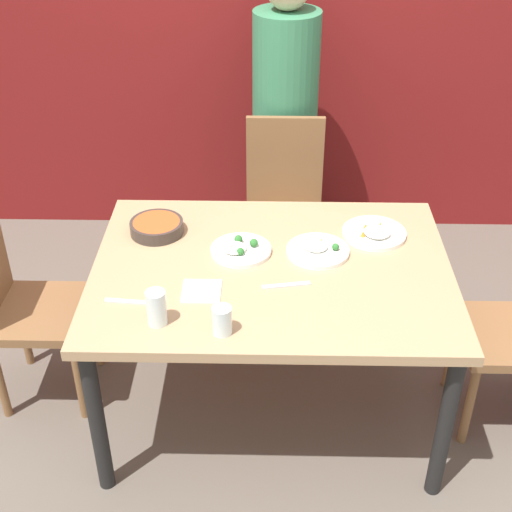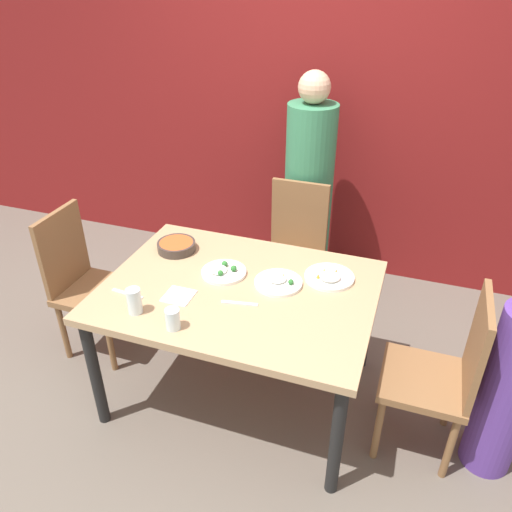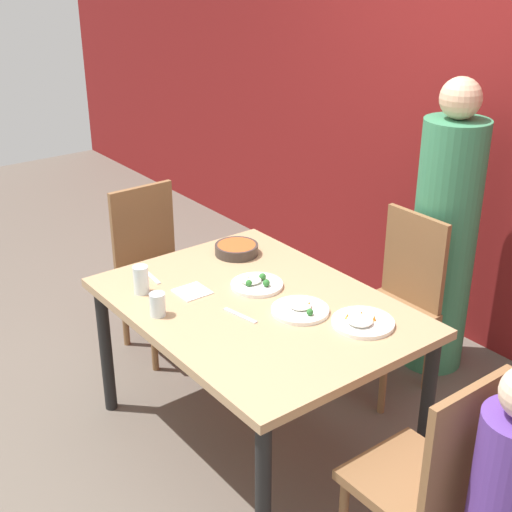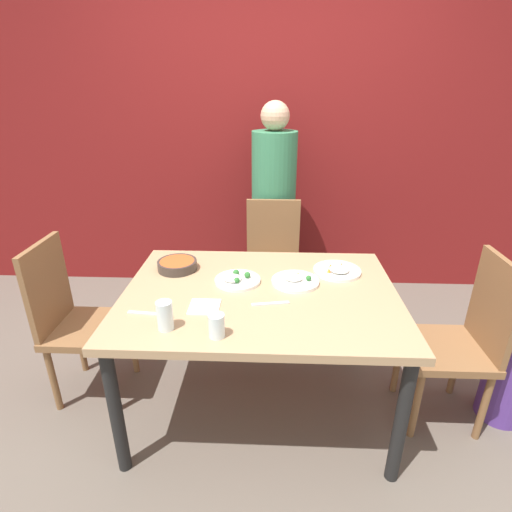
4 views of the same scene
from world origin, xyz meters
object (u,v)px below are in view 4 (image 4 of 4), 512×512
object	(u,v)px
glass_water_tall	(165,316)
chair_child_spot	(463,338)
person_adult	(273,217)
chair_adult_spot	(273,263)
bowl_curry	(177,265)
plate_rice_adult	(295,281)

from	to	relation	value
glass_water_tall	chair_child_spot	bearing A→B (deg)	12.56
person_adult	chair_child_spot	bearing A→B (deg)	-51.56
chair_adult_spot	person_adult	distance (m)	0.41
person_adult	bowl_curry	world-z (taller)	person_adult
chair_child_spot	person_adult	size ratio (longest dim) A/B	0.59
chair_child_spot	plate_rice_adult	distance (m)	0.89
person_adult	plate_rice_adult	bearing A→B (deg)	-83.80
bowl_curry	glass_water_tall	xyz separation A→B (m)	(0.08, -0.58, 0.04)
chair_adult_spot	person_adult	bearing A→B (deg)	90.00
bowl_curry	plate_rice_adult	size ratio (longest dim) A/B	0.88
chair_adult_spot	bowl_curry	distance (m)	0.85
person_adult	bowl_curry	xyz separation A→B (m)	(-0.53, -0.95, 0.02)
person_adult	glass_water_tall	world-z (taller)	person_adult
plate_rice_adult	glass_water_tall	bearing A→B (deg)	-141.74
chair_child_spot	chair_adult_spot	bearing A→B (deg)	-132.46
person_adult	glass_water_tall	distance (m)	1.60
person_adult	plate_rice_adult	size ratio (longest dim) A/B	6.36
chair_adult_spot	plate_rice_adult	xyz separation A→B (m)	(0.12, -0.75, 0.24)
chair_adult_spot	plate_rice_adult	bearing A→B (deg)	-81.10
chair_child_spot	plate_rice_adult	xyz separation A→B (m)	(-0.85, 0.13, 0.24)
chair_child_spot	bowl_curry	xyz separation A→B (m)	(-1.50, 0.27, 0.25)
chair_adult_spot	chair_child_spot	world-z (taller)	same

